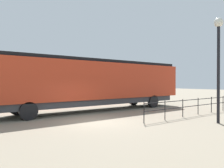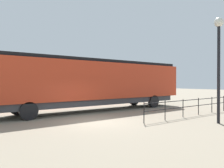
# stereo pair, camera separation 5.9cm
# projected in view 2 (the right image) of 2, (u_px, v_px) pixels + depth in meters

# --- Properties ---
(ground_plane) EXTENTS (120.00, 120.00, 0.00)m
(ground_plane) POSITION_uv_depth(u_px,v_px,m) (96.00, 122.00, 12.65)
(ground_plane) COLOR gray
(locomotive) EXTENTS (2.87, 17.06, 4.03)m
(locomotive) POSITION_uv_depth(u_px,v_px,m) (100.00, 82.00, 17.81)
(locomotive) COLOR red
(locomotive) RESTS_ON ground_plane
(lamp_post) EXTENTS (0.50, 0.50, 5.83)m
(lamp_post) POSITION_uv_depth(u_px,v_px,m) (219.00, 49.00, 12.14)
(lamp_post) COLOR black
(lamp_post) RESTS_ON ground_plane
(platform_fence) EXTENTS (0.05, 10.81, 1.17)m
(platform_fence) POSITION_uv_depth(u_px,v_px,m) (198.00, 104.00, 15.41)
(platform_fence) COLOR black
(platform_fence) RESTS_ON ground_plane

